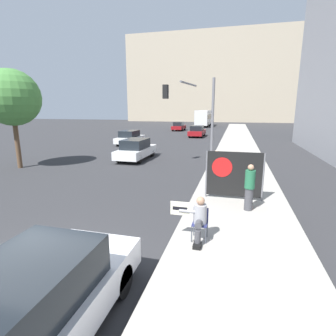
{
  "coord_description": "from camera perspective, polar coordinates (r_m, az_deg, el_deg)",
  "views": [
    {
      "loc": [
        3.9,
        -4.06,
        3.59
      ],
      "look_at": [
        1.44,
        5.53,
        1.36
      ],
      "focal_mm": 28.0,
      "sensor_mm": 36.0,
      "label": 1
    }
  ],
  "objects": [
    {
      "name": "protest_banner",
      "position": [
        10.35,
        14.1,
        -1.35
      ],
      "size": [
        2.18,
        0.06,
        1.85
      ],
      "color": "slate",
      "rests_on": "sidewalk_curb"
    },
    {
      "name": "building_backdrop_far",
      "position": [
        81.85,
        10.77,
        18.52
      ],
      "size": [
        52.0,
        12.0,
        24.32
      ],
      "color": "tan",
      "rests_on": "ground_plane"
    },
    {
      "name": "pedestrian_behind",
      "position": [
        11.35,
        10.48,
        -0.39
      ],
      "size": [
        0.34,
        0.34,
        1.75
      ],
      "rotation": [
        0.0,
        0.0,
        3.07
      ],
      "color": "#334775",
      "rests_on": "sidewalk_curb"
    },
    {
      "name": "street_tree_near_curb",
      "position": [
        18.5,
        -30.91,
        12.96
      ],
      "size": [
        3.31,
        3.31,
        5.91
      ],
      "color": "brown",
      "rests_on": "ground_plane"
    },
    {
      "name": "seated_protester",
      "position": [
        7.03,
        6.71,
        -10.73
      ],
      "size": [
        0.99,
        0.77,
        1.2
      ],
      "rotation": [
        0.0,
        0.0,
        0.18
      ],
      "color": "#474C56",
      "rests_on": "sidewalk_curb"
    },
    {
      "name": "car_on_road_midblock",
      "position": [
        27.4,
        -8.28,
        6.58
      ],
      "size": [
        1.73,
        4.35,
        1.45
      ],
      "color": "white",
      "rests_on": "ground_plane"
    },
    {
      "name": "city_bus_on_road",
      "position": [
        56.39,
        7.82,
        10.89
      ],
      "size": [
        2.49,
        10.3,
        3.31
      ],
      "color": "silver",
      "rests_on": "ground_plane"
    },
    {
      "name": "parked_car_curbside",
      "position": [
        4.82,
        -27.06,
        -25.1
      ],
      "size": [
        1.73,
        4.28,
        1.5
      ],
      "color": "silver",
      "rests_on": "ground_plane"
    },
    {
      "name": "car_on_road_nearest",
      "position": [
        19.16,
        -6.96,
        4.07
      ],
      "size": [
        1.72,
        4.56,
        1.49
      ],
      "color": "white",
      "rests_on": "ground_plane"
    },
    {
      "name": "traffic_light_pole",
      "position": [
        16.3,
        5.53,
        13.07
      ],
      "size": [
        3.23,
        3.0,
        5.2
      ],
      "color": "slate",
      "rests_on": "sidewalk_curb"
    },
    {
      "name": "car_on_road_distant",
      "position": [
        35.18,
        6.36,
        7.99
      ],
      "size": [
        1.8,
        4.66,
        1.47
      ],
      "color": "maroon",
      "rests_on": "ground_plane"
    },
    {
      "name": "sidewalk_curb",
      "position": [
        19.38,
        14.95,
        1.85
      ],
      "size": [
        3.6,
        90.0,
        0.17
      ],
      "primitive_type": "cube",
      "color": "#A8A399",
      "rests_on": "ground_plane"
    },
    {
      "name": "car_on_road_far_lane",
      "position": [
        45.13,
        2.37,
        9.08
      ],
      "size": [
        1.7,
        4.46,
        1.47
      ],
      "color": "maroon",
      "rests_on": "ground_plane"
    },
    {
      "name": "ground_plane",
      "position": [
        6.68,
        -26.43,
        -21.3
      ],
      "size": [
        160.0,
        160.0,
        0.0
      ],
      "primitive_type": "plane",
      "color": "#303033"
    },
    {
      "name": "jogger_on_sidewalk",
      "position": [
        9.38,
        17.31,
        -4.02
      ],
      "size": [
        0.34,
        0.34,
        1.62
      ],
      "rotation": [
        0.0,
        0.0,
        3.26
      ],
      "color": "#424247",
      "rests_on": "sidewalk_curb"
    }
  ]
}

